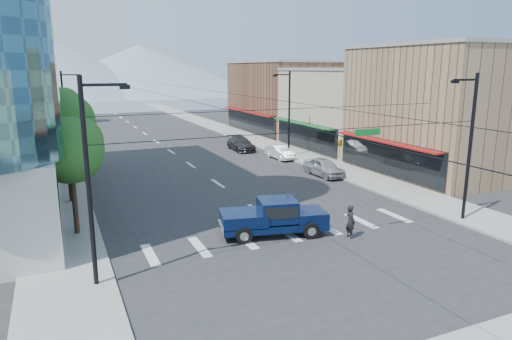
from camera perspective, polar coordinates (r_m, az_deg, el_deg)
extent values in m
plane|color=#28282B|center=(25.35, 5.86, -8.85)|extent=(160.00, 160.00, 0.00)
cube|color=gray|center=(61.09, -23.84, 2.90)|extent=(4.00, 120.00, 0.15)
cube|color=gray|center=(65.59, -2.40, 4.56)|extent=(4.00, 120.00, 0.15)
cube|color=#8C6B4C|center=(44.20, 22.46, 6.80)|extent=(12.00, 14.00, 11.00)
cube|color=tan|center=(54.86, 11.75, 7.39)|extent=(12.00, 14.00, 9.00)
cube|color=brown|center=(68.42, 3.88, 9.02)|extent=(12.00, 18.00, 10.00)
cube|color=#8C6B4C|center=(82.53, -27.75, 11.03)|extent=(4.00, 4.00, 18.00)
cone|color=brown|center=(83.13, -28.50, 18.04)|extent=(4.80, 4.80, 2.40)
cone|color=gray|center=(170.44, -25.62, 12.00)|extent=(80.00, 80.00, 22.00)
cone|color=gray|center=(183.19, -14.28, 12.15)|extent=(90.00, 90.00, 18.00)
cylinder|color=black|center=(27.31, -21.77, -3.10)|extent=(0.28, 0.28, 4.55)
sphere|color=#1D521B|center=(26.77, -22.22, 2.27)|extent=(3.64, 3.64, 3.64)
sphere|color=#1D521B|center=(27.02, -21.47, 3.28)|extent=(2.86, 2.86, 2.86)
cylinder|color=black|center=(34.07, -22.36, 0.32)|extent=(0.28, 0.28, 5.11)
sphere|color=#1D521B|center=(33.62, -22.77, 5.19)|extent=(4.09, 4.09, 4.09)
sphere|color=#1D521B|center=(33.89, -22.17, 5.97)|extent=(3.21, 3.21, 3.21)
cylinder|color=black|center=(41.00, -22.68, 1.84)|extent=(0.28, 0.28, 4.55)
sphere|color=#1D521B|center=(40.64, -22.99, 5.44)|extent=(3.64, 3.64, 3.64)
sphere|color=#1D521B|center=(40.91, -22.49, 6.09)|extent=(2.86, 2.86, 2.86)
cylinder|color=black|center=(47.88, -22.97, 3.57)|extent=(0.28, 0.28, 5.11)
sphere|color=#1D521B|center=(47.56, -23.27, 7.05)|extent=(4.09, 4.09, 4.09)
sphere|color=#1D521B|center=(47.83, -22.84, 7.59)|extent=(3.21, 3.21, 3.21)
cylinder|color=black|center=(20.00, -20.21, -1.91)|extent=(0.20, 0.20, 9.00)
cylinder|color=black|center=(30.21, 25.15, 2.37)|extent=(0.20, 0.20, 9.00)
cylinder|color=black|center=(22.95, 7.44, 4.87)|extent=(21.60, 0.04, 0.04)
imported|color=gold|center=(23.91, 10.45, 2.54)|extent=(0.16, 0.20, 1.00)
cube|color=#0C6626|center=(24.79, 13.78, 4.60)|extent=(1.60, 0.06, 0.35)
cylinder|color=black|center=(50.64, -22.80, 6.25)|extent=(0.20, 0.20, 9.00)
cube|color=black|center=(50.44, -22.16, 10.97)|extent=(1.80, 0.12, 0.12)
cube|color=black|center=(50.48, -21.23, 10.93)|extent=(0.40, 0.25, 0.18)
cylinder|color=black|center=(48.31, 4.17, 6.94)|extent=(0.20, 0.20, 9.00)
cube|color=black|center=(47.67, 3.27, 11.81)|extent=(1.80, 0.12, 0.12)
cube|color=black|center=(47.31, 2.39, 11.69)|extent=(0.40, 0.25, 0.18)
cube|color=#071539|center=(26.02, 2.20, -6.82)|extent=(6.28, 3.42, 0.38)
cube|color=#071539|center=(26.43, 6.68, -5.60)|extent=(2.14, 2.38, 0.59)
cube|color=#071539|center=(25.80, 2.69, -4.97)|extent=(2.44, 2.40, 1.19)
cube|color=black|center=(25.77, 2.69, -4.74)|extent=(2.24, 2.39, 0.65)
cube|color=#071539|center=(25.54, -1.59, -6.04)|extent=(2.90, 2.66, 0.70)
cube|color=silver|center=(26.84, 8.43, -6.34)|extent=(0.58, 2.03, 0.38)
cube|color=silver|center=(25.53, -4.36, -7.24)|extent=(0.58, 2.03, 0.32)
cylinder|color=black|center=(25.63, 6.89, -7.55)|extent=(0.96, 0.52, 0.91)
cylinder|color=black|center=(27.48, 5.56, -6.11)|extent=(0.96, 0.52, 0.91)
cylinder|color=black|center=(24.77, -1.55, -8.19)|extent=(0.96, 0.52, 0.91)
cylinder|color=black|center=(26.67, -2.30, -6.65)|extent=(0.96, 0.52, 0.91)
imported|color=black|center=(25.97, 11.72, -6.31)|extent=(0.45, 0.69, 1.88)
imported|color=#A7A7AB|center=(40.30, 8.50, 0.35)|extent=(2.04, 4.67, 1.57)
imported|color=white|center=(47.54, 3.03, 2.22)|extent=(1.65, 4.26, 1.38)
imported|color=#2D2E30|center=(52.57, -1.91, 3.31)|extent=(2.34, 5.32, 1.52)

